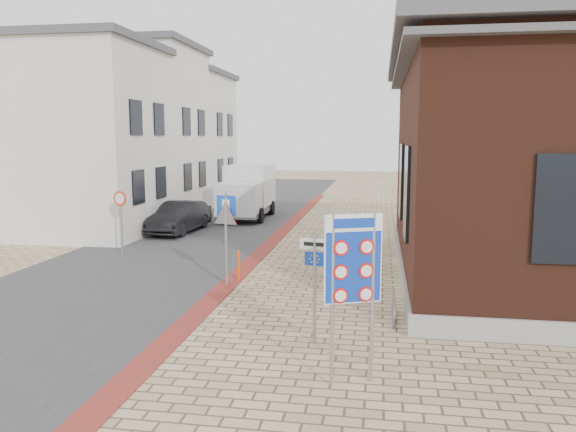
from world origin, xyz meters
The scene contains 15 objects.
ground centered at (0.00, 0.00, 0.00)m, with size 120.00×120.00×0.00m, color tan.
road_strip centered at (-5.50, 15.00, 0.01)m, with size 7.00×60.00×0.02m, color #38383A.
curb_strip centered at (-2.00, 10.00, 0.01)m, with size 0.60×40.00×0.02m, color maroon.
townhouse_near centered at (-10.99, 12.00, 4.17)m, with size 7.40×6.40×8.30m.
townhouse_mid centered at (-10.99, 18.00, 4.57)m, with size 7.40×6.40×9.10m.
townhouse_far centered at (-10.99, 24.00, 4.17)m, with size 7.40×6.40×8.30m.
bike_rack centered at (2.65, 2.20, 0.26)m, with size 0.08×1.80×0.60m.
sedan centered at (-6.50, 12.82, 0.69)m, with size 1.46×4.18×1.38m, color black.
box_truck centered at (-4.55, 17.71, 1.43)m, with size 2.33×5.32×2.77m.
border_sign centered at (1.85, -1.50, 2.13)m, with size 0.95×0.42×2.96m.
essen_sign centered at (1.00, 0.30, 1.53)m, with size 0.63×0.15×2.33m.
parking_sign centered at (-2.02, 4.50, 1.83)m, with size 0.58×0.16×2.66m.
yield_sign centered at (-2.00, 4.38, 1.80)m, with size 0.82×0.29×2.36m.
speed_sign centered at (-6.91, 8.00, 1.54)m, with size 0.54×0.15×2.31m.
bollard centered at (-1.80, 5.00, 0.46)m, with size 0.08×0.08×0.92m, color #FF4F0D.
Camera 1 is at (2.26, -10.75, 4.21)m, focal length 35.00 mm.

